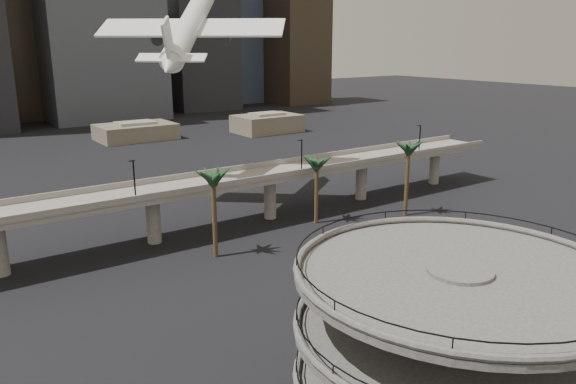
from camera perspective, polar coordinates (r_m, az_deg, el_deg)
parking_ramp at (r=41.99m, az=16.40°, el=-15.65°), size 22.20×22.20×17.35m
overpass at (r=93.93m, az=-7.44°, el=0.45°), size 130.00×9.30×14.70m
palm_trees at (r=92.04m, az=3.28°, el=2.87°), size 42.40×10.40×14.00m
low_buildings at (r=177.09m, az=-18.90°, el=5.17°), size 135.00×27.50×6.80m
skyline at (r=249.65m, az=-23.13°, el=17.03°), size 269.00×86.00×121.26m
airborne_jet at (r=103.65m, az=-9.76°, el=16.56°), size 28.90×29.39×19.07m
car_a at (r=64.31m, az=13.88°, el=-13.25°), size 4.86×2.03×1.65m
car_b at (r=80.65m, az=19.47°, el=-7.80°), size 4.42×2.32×1.39m
car_c at (r=86.70m, az=23.77°, el=-6.58°), size 5.30×2.37×1.51m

